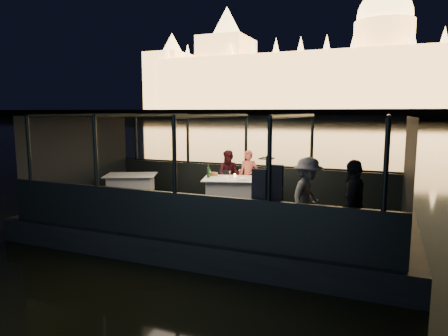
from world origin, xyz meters
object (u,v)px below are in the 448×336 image
at_px(passenger_dark, 353,205).
at_px(person_man_maroon, 229,172).
at_px(person_woman_coral, 248,175).
at_px(wine_bottle, 208,172).
at_px(chair_port_right, 252,187).
at_px(chair_port_left, 222,185).
at_px(dining_table_aft, 131,186).
at_px(passenger_stripe, 307,193).
at_px(coat_stand, 266,197).
at_px(dining_table_central, 233,193).

bearing_deg(passenger_dark, person_man_maroon, -124.83).
height_order(person_woman_coral, wine_bottle, person_woman_coral).
distance_m(chair_port_right, person_woman_coral, 0.39).
bearing_deg(chair_port_left, dining_table_aft, -145.58).
height_order(chair_port_left, passenger_stripe, passenger_stripe).
bearing_deg(dining_table_aft, wine_bottle, 0.45).
height_order(coat_stand, passenger_dark, coat_stand).
bearing_deg(passenger_stripe, coat_stand, 156.35).
distance_m(person_man_maroon, wine_bottle, 1.13).
relative_size(person_man_maroon, passenger_dark, 0.84).
xyz_separation_m(dining_table_aft, passenger_dark, (5.91, -2.05, 0.47)).
bearing_deg(passenger_stripe, chair_port_right, 50.15).
bearing_deg(dining_table_central, person_man_maroon, 116.38).
height_order(coat_stand, person_man_maroon, coat_stand).
bearing_deg(person_man_maroon, passenger_stripe, -48.59).
xyz_separation_m(dining_table_aft, person_woman_coral, (3.04, 0.95, 0.36)).
relative_size(chair_port_left, passenger_dark, 0.50).
bearing_deg(person_man_maroon, dining_table_central, -67.96).
relative_size(person_woman_coral, passenger_dark, 0.86).
bearing_deg(chair_port_left, coat_stand, -41.05).
bearing_deg(dining_table_aft, person_woman_coral, 17.40).
distance_m(coat_stand, wine_bottle, 3.12).
height_order(chair_port_left, person_woman_coral, person_woman_coral).
bearing_deg(dining_table_aft, chair_port_right, 13.54).
bearing_deg(passenger_stripe, passenger_dark, -115.93).
relative_size(dining_table_aft, person_woman_coral, 0.96).
height_order(coat_stand, passenger_stripe, coat_stand).
distance_m(passenger_stripe, wine_bottle, 3.07).
distance_m(dining_table_aft, coat_stand, 5.01).
bearing_deg(person_man_maroon, dining_table_aft, -159.32).
bearing_deg(dining_table_central, person_woman_coral, 80.03).
relative_size(chair_port_right, passenger_dark, 0.51).
height_order(passenger_dark, wine_bottle, passenger_dark).
bearing_deg(dining_table_aft, passenger_dark, -19.16).
relative_size(dining_table_central, wine_bottle, 4.63).
bearing_deg(coat_stand, passenger_stripe, 55.99).
bearing_deg(chair_port_right, passenger_stripe, -67.79).
bearing_deg(passenger_stripe, person_man_maroon, 56.10).
bearing_deg(person_man_maroon, passenger_dark, -46.74).
bearing_deg(wine_bottle, dining_table_aft, -179.55).
bearing_deg(passenger_dark, dining_table_central, -118.86).
relative_size(coat_stand, person_man_maroon, 1.20).
bearing_deg(wine_bottle, chair_port_right, 39.67).
relative_size(dining_table_aft, person_man_maroon, 0.99).
bearing_deg(wine_bottle, coat_stand, -46.38).
distance_m(dining_table_aft, wine_bottle, 2.36).
relative_size(passenger_stripe, passenger_dark, 0.96).
bearing_deg(dining_table_aft, passenger_stripe, -15.59).
distance_m(dining_table_central, passenger_dark, 3.77).
bearing_deg(person_woman_coral, dining_table_central, -105.66).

